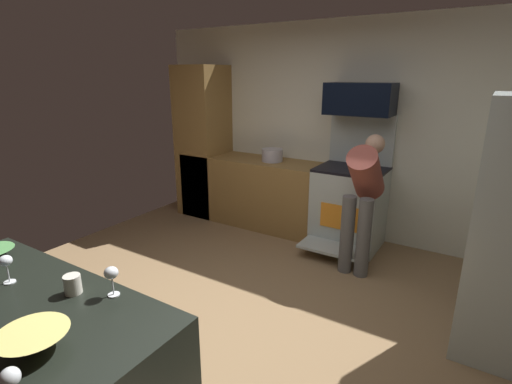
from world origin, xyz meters
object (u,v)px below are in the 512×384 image
at_px(mixing_bowl_small, 34,342).
at_px(wine_glass_mid, 11,380).
at_px(microwave, 360,99).
at_px(mug_coffee, 73,284).
at_px(stock_pot, 272,155).
at_px(wine_glass_near, 6,263).
at_px(person_cook, 363,193).
at_px(oven_range, 349,204).
at_px(wine_glass_extra, 111,274).

xyz_separation_m(mixing_bowl_small, wine_glass_mid, (0.22, -0.19, 0.07)).
bearing_deg(microwave, mug_coffee, -96.39).
bearing_deg(stock_pot, microwave, 4.29).
bearing_deg(microwave, wine_glass_mid, -88.45).
distance_m(microwave, stock_pot, 1.30).
bearing_deg(wine_glass_near, mug_coffee, 17.35).
relative_size(mixing_bowl_small, mug_coffee, 2.86).
relative_size(microwave, person_cook, 0.53).
distance_m(mixing_bowl_small, stock_pot, 3.73).
height_order(microwave, person_cook, microwave).
bearing_deg(oven_range, mixing_bowl_small, -91.81).
distance_m(oven_range, wine_glass_extra, 3.20).
relative_size(oven_range, wine_glass_mid, 9.98).
distance_m(wine_glass_near, wine_glass_mid, 0.96).
height_order(person_cook, mug_coffee, person_cook).
bearing_deg(wine_glass_extra, mixing_bowl_small, -81.03).
bearing_deg(microwave, stock_pot, -175.71).
xyz_separation_m(mixing_bowl_small, mug_coffee, (-0.26, 0.34, 0.01)).
distance_m(wine_glass_mid, stock_pot, 3.97).
relative_size(wine_glass_mid, stock_pot, 0.57).
height_order(wine_glass_extra, mug_coffee, wine_glass_extra).
relative_size(microwave, mug_coffee, 7.43).
height_order(person_cook, wine_glass_extra, person_cook).
xyz_separation_m(wine_glass_mid, wine_glass_extra, (-0.29, 0.62, 0.01)).
relative_size(person_cook, stock_pot, 5.14).
relative_size(person_cook, mixing_bowl_small, 4.88).
relative_size(wine_glass_extra, mug_coffee, 1.60).
height_order(person_cook, wine_glass_near, person_cook).
height_order(oven_range, mixing_bowl_small, oven_range).
bearing_deg(microwave, person_cook, -64.19).
distance_m(person_cook, wine_glass_near, 3.05).
bearing_deg(oven_range, stock_pot, 179.32).
bearing_deg(person_cook, mixing_bowl_small, -97.55).
height_order(mixing_bowl_small, wine_glass_extra, wine_glass_extra).
bearing_deg(mixing_bowl_small, mug_coffee, 127.15).
bearing_deg(mixing_bowl_small, stock_pot, 104.78).
bearing_deg(oven_range, microwave, 90.00).
bearing_deg(microwave, mixing_bowl_small, -91.77).
bearing_deg(mixing_bowl_small, person_cook, 82.45).
height_order(microwave, wine_glass_mid, microwave).
distance_m(person_cook, wine_glass_extra, 2.69).
bearing_deg(microwave, oven_range, -90.00).
height_order(wine_glass_near, stock_pot, stock_pot).
relative_size(microwave, mixing_bowl_small, 2.60).
bearing_deg(stock_pot, mixing_bowl_small, -75.22).
distance_m(oven_range, wine_glass_mid, 3.81).
bearing_deg(wine_glass_extra, person_cook, 79.74).
relative_size(mixing_bowl_small, stock_pot, 1.05).
relative_size(mixing_bowl_small, wine_glass_near, 1.78).
bearing_deg(wine_glass_near, wine_glass_extra, 20.52).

